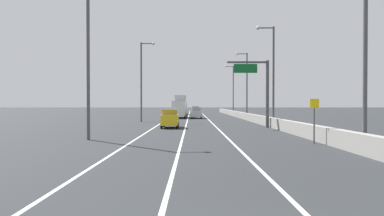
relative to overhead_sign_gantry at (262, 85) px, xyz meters
The scene contains 18 objects.
ground_plane 33.10m from the overhead_sign_gantry, 101.32° to the left, with size 320.00×320.00×0.00m, color #26282B.
lane_stripe_left 26.45m from the overhead_sign_gantry, 117.29° to the left, with size 0.16×130.00×0.00m, color silver.
lane_stripe_center 25.07m from the overhead_sign_gantry, 110.03° to the left, with size 0.16×130.00×0.00m, color silver.
lane_stripe_right 24.11m from the overhead_sign_gantry, 102.03° to the left, with size 0.16×130.00×0.00m, color silver.
jersey_barrier_right 9.24m from the overhead_sign_gantry, 80.62° to the left, with size 0.60×120.00×1.10m, color gray.
overhead_sign_gantry is the anchor object (origin of this frame).
speed_advisory_sign 15.28m from the overhead_sign_gantry, 88.31° to the right, with size 0.60×0.11×3.00m.
lamp_post_right_near 18.69m from the overhead_sign_gantry, 84.66° to the right, with size 2.14×0.44×11.68m.
lamp_post_right_second 2.86m from the overhead_sign_gantry, 44.11° to the left, with size 2.14×0.44×11.68m.
lamp_post_right_third 21.67m from the overhead_sign_gantry, 85.24° to the left, with size 2.14×0.44×11.68m.
lamp_post_right_fourth 41.61m from the overhead_sign_gantry, 87.43° to the left, with size 2.14×0.44×11.68m.
lamp_post_left_near 19.72m from the overhead_sign_gantry, 140.40° to the right, with size 2.14×0.44×11.68m.
lamp_post_left_mid 18.92m from the overhead_sign_gantry, 142.33° to the left, with size 2.14×0.44×11.68m.
car_green_0 47.64m from the overhead_sign_gantry, 98.22° to the left, with size 2.06×4.76×1.93m.
car_white_1 43.75m from the overhead_sign_gantry, 102.76° to the left, with size 1.90×4.63×2.08m.
car_silver_2 24.28m from the overhead_sign_gantry, 106.60° to the left, with size 1.90×4.36×2.00m.
car_yellow_3 10.78m from the overhead_sign_gantry, behind, with size 1.91×4.04×2.06m.
box_truck 27.49m from the overhead_sign_gantry, 111.37° to the left, with size 2.69×8.56×4.30m.
Camera 1 is at (-1.26, -5.09, 2.69)m, focal length 31.00 mm.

